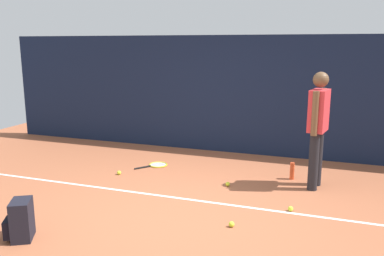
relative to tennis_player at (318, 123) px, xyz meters
The scene contains 11 objects.
ground_plane 2.33m from the tennis_player, 136.61° to the right, with size 12.00×12.00×0.00m, color #9E5638.
back_fence 2.19m from the tennis_player, 135.06° to the left, with size 10.00×0.10×2.24m, color #141E38.
court_line 2.11m from the tennis_player, 145.34° to the right, with size 9.00×0.05×0.00m, color white.
tennis_player is the anchor object (origin of this frame).
tennis_racket 2.81m from the tennis_player, behind, with size 0.52×0.59×0.03m.
backpack 4.07m from the tennis_player, 137.06° to the right, with size 0.37×0.36×0.44m.
tennis_ball_near_player 1.58m from the tennis_player, 162.58° to the right, with size 0.07×0.07×0.07m, color #CCE033.
tennis_ball_by_fence 1.39m from the tennis_player, 103.26° to the right, with size 0.07×0.07×0.07m, color #CCE033.
tennis_ball_mid_court 3.19m from the tennis_player, behind, with size 0.07×0.07×0.07m, color #CCE033.
tennis_ball_far_left 2.10m from the tennis_player, 116.37° to the right, with size 0.07×0.07×0.07m, color #CCE033.
water_bottle 0.94m from the tennis_player, 143.30° to the left, with size 0.07×0.07×0.27m, color #D84C26.
Camera 1 is at (1.70, -4.45, 2.08)m, focal length 37.50 mm.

